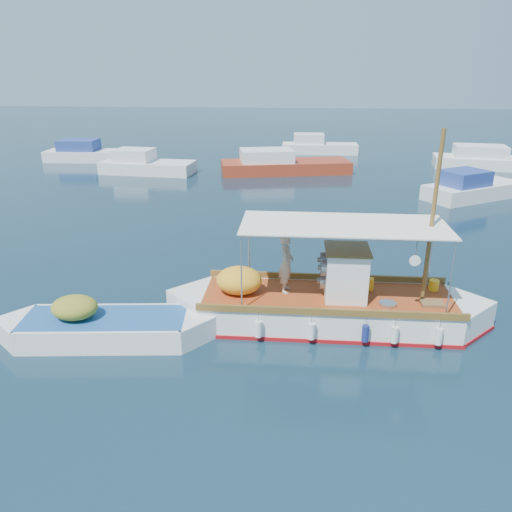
{
  "coord_description": "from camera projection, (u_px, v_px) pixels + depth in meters",
  "views": [
    {
      "loc": [
        -0.35,
        -13.03,
        6.75
      ],
      "look_at": [
        -1.48,
        0.0,
        1.8
      ],
      "focal_mm": 35.0,
      "sensor_mm": 36.0,
      "label": 1
    }
  ],
  "objects": [
    {
      "name": "ground",
      "position": [
        307.0,
        315.0,
        14.5
      ],
      "size": [
        160.0,
        160.0,
        0.0
      ],
      "primitive_type": "plane",
      "color": "black",
      "rests_on": "ground"
    },
    {
      "name": "fishing_caique",
      "position": [
        325.0,
        307.0,
        13.94
      ],
      "size": [
        9.14,
        2.58,
        5.57
      ],
      "rotation": [
        0.0,
        0.0,
        0.0
      ],
      "color": "white",
      "rests_on": "ground"
    },
    {
      "name": "dinghy",
      "position": [
        103.0,
        329.0,
        13.13
      ],
      "size": [
        5.82,
        2.06,
        1.43
      ],
      "rotation": [
        0.0,
        0.0,
        0.1
      ],
      "color": "white",
      "rests_on": "ground"
    },
    {
      "name": "bg_boat_nw",
      "position": [
        145.0,
        166.0,
        33.9
      ],
      "size": [
        6.43,
        3.01,
        1.8
      ],
      "rotation": [
        0.0,
        0.0,
        -0.1
      ],
      "color": "silver",
      "rests_on": "ground"
    },
    {
      "name": "bg_boat_n",
      "position": [
        281.0,
        166.0,
        33.99
      ],
      "size": [
        9.06,
        4.52,
        1.8
      ],
      "rotation": [
        0.0,
        0.0,
        0.21
      ],
      "color": "maroon",
      "rests_on": "ground"
    },
    {
      "name": "bg_boat_ne",
      "position": [
        471.0,
        189.0,
        27.34
      ],
      "size": [
        6.03,
        4.9,
        1.8
      ],
      "rotation": [
        0.0,
        0.0,
        0.56
      ],
      "color": "silver",
      "rests_on": "ground"
    },
    {
      "name": "bg_boat_e",
      "position": [
        494.0,
        162.0,
        35.41
      ],
      "size": [
        8.97,
        3.78,
        1.8
      ],
      "rotation": [
        0.0,
        0.0,
        -0.14
      ],
      "color": "silver",
      "rests_on": "ground"
    },
    {
      "name": "bg_boat_far_w",
      "position": [
        90.0,
        154.0,
        38.38
      ],
      "size": [
        7.19,
        2.58,
        1.8
      ],
      "rotation": [
        0.0,
        0.0,
        0.04
      ],
      "color": "silver",
      "rests_on": "ground"
    },
    {
      "name": "bg_boat_far_n",
      "position": [
        317.0,
        147.0,
        41.77
      ],
      "size": [
        6.23,
        2.03,
        1.8
      ],
      "rotation": [
        0.0,
        0.0,
        0.01
      ],
      "color": "silver",
      "rests_on": "ground"
    }
  ]
}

